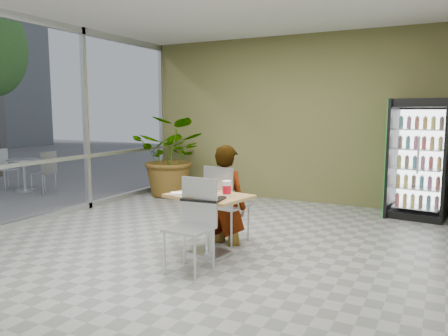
{
  "coord_description": "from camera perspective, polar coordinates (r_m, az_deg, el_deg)",
  "views": [
    {
      "loc": [
        2.75,
        -4.69,
        1.75
      ],
      "look_at": [
        0.13,
        0.47,
        1.0
      ],
      "focal_mm": 35.0,
      "sensor_mm": 36.0,
      "label": 1
    }
  ],
  "objects": [
    {
      "name": "napkin_stack",
      "position": [
        5.35,
        -6.12,
        -3.31
      ],
      "size": [
        0.22,
        0.22,
        0.02
      ],
      "primitive_type": "cube",
      "rotation": [
        0.0,
        0.0,
        0.6
      ],
      "color": "white",
      "rests_on": "dining_table"
    },
    {
      "name": "room_envelope",
      "position": [
        5.43,
        -3.43,
        5.79
      ],
      "size": [
        6.0,
        7.0,
        3.2
      ],
      "primitive_type": null,
      "color": "beige",
      "rests_on": "ground"
    },
    {
      "name": "storefront_frame",
      "position": [
        7.42,
        -23.96,
        5.6
      ],
      "size": [
        0.1,
        7.0,
        3.2
      ],
      "primitive_type": null,
      "color": "#BBBDC0",
      "rests_on": "ground"
    },
    {
      "name": "seated_woman",
      "position": [
        5.84,
        0.34,
        -4.87
      ],
      "size": [
        0.66,
        0.48,
        1.62
      ],
      "primitive_type": "imported",
      "rotation": [
        0.0,
        0.0,
        2.97
      ],
      "color": "black",
      "rests_on": "ground"
    },
    {
      "name": "pizza_plate",
      "position": [
        5.38,
        -1.6,
        -3.15
      ],
      "size": [
        0.27,
        0.2,
        0.03
      ],
      "color": "white",
      "rests_on": "dining_table"
    },
    {
      "name": "chair_far",
      "position": [
        5.78,
        -0.09,
        -4.0
      ],
      "size": [
        0.53,
        0.54,
        1.04
      ],
      "rotation": [
        0.0,
        0.0,
        2.97
      ],
      "color": "#BBBDC0",
      "rests_on": "ground"
    },
    {
      "name": "potted_plant",
      "position": [
        9.1,
        -6.8,
        1.51
      ],
      "size": [
        1.7,
        1.54,
        1.65
      ],
      "primitive_type": "imported",
      "rotation": [
        0.0,
        0.0,
        0.19
      ],
      "color": "#325B24",
      "rests_on": "ground"
    },
    {
      "name": "soda_cup",
      "position": [
        5.17,
        0.36,
        -2.75
      ],
      "size": [
        0.11,
        0.11,
        0.19
      ],
      "color": "white",
      "rests_on": "dining_table"
    },
    {
      "name": "chair_near",
      "position": [
        4.86,
        -3.89,
        -6.35
      ],
      "size": [
        0.46,
        0.47,
        1.02
      ],
      "rotation": [
        0.0,
        0.0,
        -0.03
      ],
      "color": "#BBBDC0",
      "rests_on": "ground"
    },
    {
      "name": "ground",
      "position": [
        5.71,
        -3.31,
        -10.48
      ],
      "size": [
        7.0,
        7.0,
        0.0
      ],
      "primitive_type": "plane",
      "color": "gray",
      "rests_on": "ground"
    },
    {
      "name": "dining_table",
      "position": [
        5.35,
        -1.97,
        -5.75
      ],
      "size": [
        1.05,
        0.83,
        0.75
      ],
      "rotation": [
        0.0,
        0.0,
        -0.19
      ],
      "color": "tan",
      "rests_on": "ground"
    },
    {
      "name": "cafeteria_tray",
      "position": [
        5.0,
        -2.7,
        -4.01
      ],
      "size": [
        0.47,
        0.36,
        0.03
      ],
      "primitive_type": "cube",
      "rotation": [
        0.0,
        0.0,
        0.1
      ],
      "color": "black",
      "rests_on": "dining_table"
    },
    {
      "name": "beverage_fridge",
      "position": [
        7.83,
        24.11,
        1.09
      ],
      "size": [
        0.97,
        0.79,
        1.96
      ],
      "rotation": [
        0.0,
        0.0,
        -0.13
      ],
      "color": "black",
      "rests_on": "ground"
    }
  ]
}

